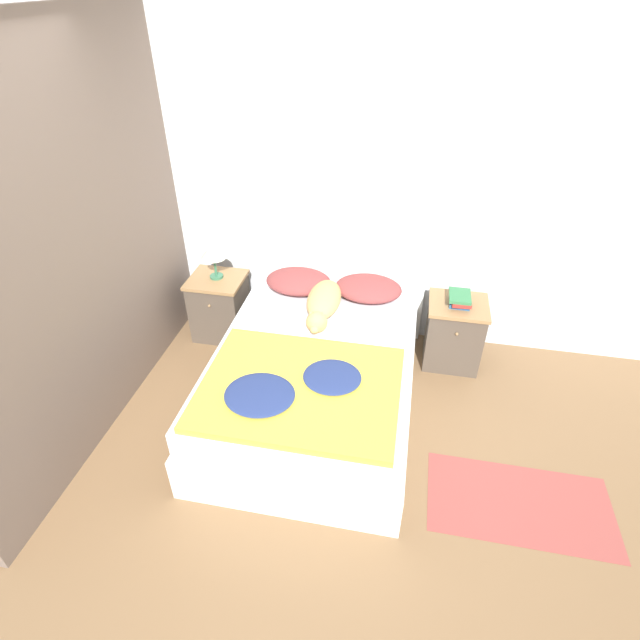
{
  "coord_description": "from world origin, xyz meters",
  "views": [
    {
      "loc": [
        0.67,
        -1.59,
        2.68
      ],
      "look_at": [
        0.1,
        1.26,
        0.64
      ],
      "focal_mm": 28.0,
      "sensor_mm": 36.0,
      "label": 1
    }
  ],
  "objects_px": {
    "pillow_right": "(368,288)",
    "dog": "(323,302)",
    "table_lamp": "(213,252)",
    "book_stack": "(460,299)",
    "bed": "(315,377)",
    "nightstand_right": "(454,333)",
    "pillow_left": "(298,281)",
    "nightstand_left": "(220,306)"
  },
  "relations": [
    {
      "from": "nightstand_right",
      "to": "dog",
      "type": "height_order",
      "value": "dog"
    },
    {
      "from": "pillow_right",
      "to": "dog",
      "type": "xyz_separation_m",
      "value": [
        -0.31,
        -0.28,
        0.01
      ]
    },
    {
      "from": "nightstand_right",
      "to": "pillow_right",
      "type": "height_order",
      "value": "pillow_right"
    },
    {
      "from": "bed",
      "to": "nightstand_left",
      "type": "distance_m",
      "value": 1.23
    },
    {
      "from": "bed",
      "to": "nightstand_right",
      "type": "distance_m",
      "value": 1.23
    },
    {
      "from": "nightstand_right",
      "to": "table_lamp",
      "type": "height_order",
      "value": "table_lamp"
    },
    {
      "from": "nightstand_right",
      "to": "nightstand_left",
      "type": "bearing_deg",
      "value": 180.0
    },
    {
      "from": "dog",
      "to": "nightstand_right",
      "type": "bearing_deg",
      "value": 15.41
    },
    {
      "from": "nightstand_right",
      "to": "pillow_left",
      "type": "distance_m",
      "value": 1.32
    },
    {
      "from": "nightstand_left",
      "to": "dog",
      "type": "xyz_separation_m",
      "value": [
        0.97,
        -0.28,
        0.34
      ]
    },
    {
      "from": "pillow_left",
      "to": "dog",
      "type": "bearing_deg",
      "value": -47.58
    },
    {
      "from": "dog",
      "to": "table_lamp",
      "type": "distance_m",
      "value": 1.03
    },
    {
      "from": "pillow_right",
      "to": "pillow_left",
      "type": "bearing_deg",
      "value": 180.0
    },
    {
      "from": "pillow_left",
      "to": "pillow_right",
      "type": "relative_size",
      "value": 1.0
    },
    {
      "from": "nightstand_left",
      "to": "pillow_left",
      "type": "distance_m",
      "value": 0.78
    },
    {
      "from": "nightstand_right",
      "to": "dog",
      "type": "bearing_deg",
      "value": -164.59
    },
    {
      "from": "nightstand_right",
      "to": "book_stack",
      "type": "height_order",
      "value": "book_stack"
    },
    {
      "from": "nightstand_left",
      "to": "table_lamp",
      "type": "distance_m",
      "value": 0.52
    },
    {
      "from": "pillow_left",
      "to": "table_lamp",
      "type": "distance_m",
      "value": 0.73
    },
    {
      "from": "nightstand_right",
      "to": "pillow_right",
      "type": "distance_m",
      "value": 0.78
    },
    {
      "from": "dog",
      "to": "bed",
      "type": "bearing_deg",
      "value": -86.87
    },
    {
      "from": "pillow_left",
      "to": "bed",
      "type": "bearing_deg",
      "value": -68.69
    },
    {
      "from": "nightstand_left",
      "to": "nightstand_right",
      "type": "relative_size",
      "value": 1.0
    },
    {
      "from": "bed",
      "to": "nightstand_left",
      "type": "bearing_deg",
      "value": 143.92
    },
    {
      "from": "bed",
      "to": "pillow_right",
      "type": "xyz_separation_m",
      "value": [
        0.28,
        0.73,
        0.35
      ]
    },
    {
      "from": "pillow_left",
      "to": "nightstand_left",
      "type": "bearing_deg",
      "value": -179.73
    },
    {
      "from": "pillow_right",
      "to": "book_stack",
      "type": "height_order",
      "value": "pillow_right"
    },
    {
      "from": "pillow_left",
      "to": "book_stack",
      "type": "relative_size",
      "value": 2.26
    },
    {
      "from": "nightstand_left",
      "to": "dog",
      "type": "relative_size",
      "value": 0.79
    },
    {
      "from": "pillow_right",
      "to": "table_lamp",
      "type": "height_order",
      "value": "table_lamp"
    },
    {
      "from": "nightstand_right",
      "to": "bed",
      "type": "bearing_deg",
      "value": -143.92
    },
    {
      "from": "book_stack",
      "to": "bed",
      "type": "bearing_deg",
      "value": -143.76
    },
    {
      "from": "bed",
      "to": "pillow_left",
      "type": "xyz_separation_m",
      "value": [
        -0.28,
        0.73,
        0.35
      ]
    },
    {
      "from": "nightstand_right",
      "to": "table_lamp",
      "type": "bearing_deg",
      "value": 179.49
    },
    {
      "from": "table_lamp",
      "to": "pillow_left",
      "type": "bearing_deg",
      "value": -1.16
    },
    {
      "from": "bed",
      "to": "nightstand_right",
      "type": "bearing_deg",
      "value": 36.08
    },
    {
      "from": "table_lamp",
      "to": "book_stack",
      "type": "bearing_deg",
      "value": -0.39
    },
    {
      "from": "dog",
      "to": "book_stack",
      "type": "height_order",
      "value": "dog"
    },
    {
      "from": "nightstand_right",
      "to": "pillow_right",
      "type": "xyz_separation_m",
      "value": [
        -0.71,
        0.0,
        0.33
      ]
    },
    {
      "from": "pillow_right",
      "to": "dog",
      "type": "relative_size",
      "value": 0.74
    },
    {
      "from": "pillow_left",
      "to": "dog",
      "type": "distance_m",
      "value": 0.38
    },
    {
      "from": "pillow_right",
      "to": "dog",
      "type": "height_order",
      "value": "dog"
    }
  ]
}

